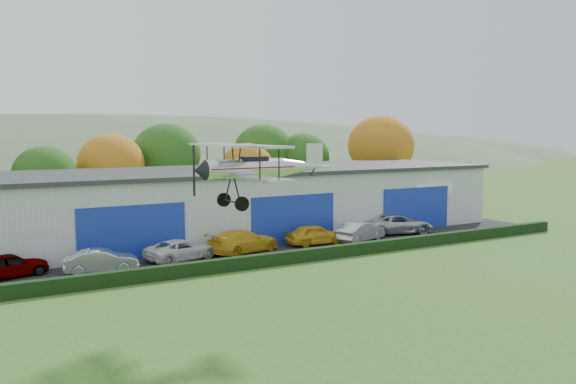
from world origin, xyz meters
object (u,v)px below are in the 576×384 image
car_1 (101,261)px  biplane (256,166)px  car_4 (315,234)px  car_6 (398,224)px  car_0 (9,265)px  car_5 (360,232)px  car_2 (181,250)px  car_3 (243,241)px  hangar (257,200)px

car_1 → biplane: size_ratio=0.56×
car_4 → car_6: car_6 is taller
car_1 → car_4: 15.56m
car_4 → biplane: 17.85m
car_0 → car_5: (23.87, -1.03, 0.04)m
car_1 → biplane: 13.71m
car_2 → car_5: size_ratio=1.05×
car_5 → biplane: bearing=109.0°
car_1 → car_4: size_ratio=0.97×
car_0 → biplane: size_ratio=0.56×
car_0 → car_6: size_ratio=0.72×
car_1 → car_3: 9.76m
car_2 → car_4: bearing=-104.5°
hangar → car_5: (4.51, -8.20, -1.85)m
hangar → car_0: bearing=-159.7°
car_3 → car_6: car_6 is taller
hangar → car_6: hangar is taller
car_2 → car_4: car_4 is taller
hangar → car_5: bearing=-61.2°
car_0 → biplane: bearing=-160.9°
car_1 → car_6: size_ratio=0.73×
car_0 → car_1: bearing=-122.1°
car_5 → car_3: bearing=65.7°
hangar → car_2: bearing=-140.8°
car_1 → car_5: 19.09m
car_1 → car_0: bearing=84.7°
car_4 → car_2: bearing=95.0°
hangar → car_5: hangar is taller
hangar → car_6: bearing=-36.6°
car_1 → car_6: (23.83, 1.65, 0.11)m
car_1 → car_6: 23.89m
car_0 → car_5: 23.89m
car_4 → car_6: bearing=-81.6°
car_2 → biplane: biplane is taller
car_0 → car_5: bearing=-108.7°
car_0 → car_1: 4.98m
car_2 → car_3: 4.47m
car_6 → car_0: bearing=106.2°
car_2 → biplane: (-0.89, -12.44, 6.04)m
car_3 → car_6: bearing=-104.5°
car_0 → car_5: car_5 is taller
car_1 → car_2: bearing=-69.5°
car_2 → car_4: size_ratio=1.11×
car_1 → car_5: size_ratio=0.92×
car_6 → hangar: bearing=69.0°
car_4 → biplane: biplane is taller
car_2 → car_6: 18.60m
hangar → car_5: size_ratio=8.86×
hangar → biplane: 22.89m
hangar → car_1: hangar is taller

